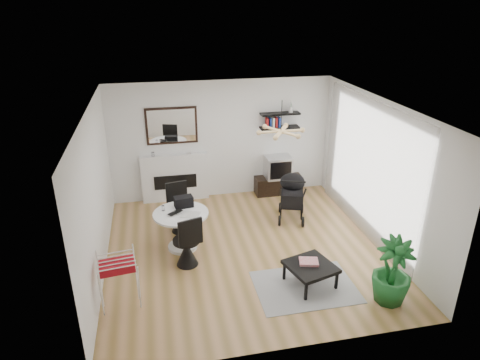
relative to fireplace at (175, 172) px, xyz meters
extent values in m
plane|color=olive|center=(1.10, -2.42, -0.69)|extent=(5.00, 5.00, 0.00)
plane|color=white|center=(1.10, -2.42, 2.01)|extent=(5.00, 5.00, 0.00)
plane|color=white|center=(1.10, 0.08, 0.66)|extent=(5.00, 0.00, 5.00)
plane|color=white|center=(-1.40, -2.42, 0.66)|extent=(0.00, 5.00, 5.00)
plane|color=white|center=(3.60, -2.42, 0.66)|extent=(0.00, 5.00, 5.00)
cube|color=white|center=(3.50, -2.22, 0.66)|extent=(0.04, 3.60, 2.60)
cube|color=white|center=(0.00, 0.00, -0.14)|extent=(1.50, 0.15, 1.10)
cube|color=black|center=(0.00, -0.06, -0.21)|extent=(0.95, 0.06, 0.32)
cube|color=black|center=(0.00, 0.06, 1.06)|extent=(1.12, 0.03, 0.82)
cube|color=white|center=(0.00, 0.04, 1.06)|extent=(1.02, 0.01, 0.72)
cube|color=black|center=(2.42, -0.05, 0.91)|extent=(0.90, 0.25, 0.04)
cube|color=black|center=(2.42, -0.05, 1.23)|extent=(0.90, 0.25, 0.04)
cube|color=black|center=(2.42, -0.13, -0.48)|extent=(1.11, 0.39, 0.42)
cube|color=silver|center=(2.39, -0.13, -0.01)|extent=(0.59, 0.52, 0.52)
cube|color=black|center=(2.39, -0.38, -0.01)|extent=(0.50, 0.01, 0.41)
cylinder|color=white|center=(-0.03, -2.12, -0.66)|extent=(0.54, 0.54, 0.06)
cylinder|color=white|center=(-0.03, -2.12, -0.31)|extent=(0.14, 0.14, 0.64)
cylinder|color=white|center=(-0.03, -2.12, 0.03)|extent=(1.01, 1.01, 0.04)
imported|color=black|center=(-0.10, -2.16, 0.06)|extent=(0.35, 0.34, 0.02)
cube|color=black|center=(0.05, -1.89, 0.15)|extent=(0.36, 0.25, 0.20)
cube|color=silver|center=(0.14, -2.24, 0.06)|extent=(0.40, 0.37, 0.01)
cylinder|color=white|center=(-0.33, -1.96, 0.10)|extent=(0.06, 0.06, 0.10)
cylinder|color=black|center=(0.00, -1.48, -0.21)|extent=(0.47, 0.47, 0.05)
cone|color=black|center=(0.00, -1.48, -0.46)|extent=(0.38, 0.38, 0.45)
cube|color=black|center=(-0.04, -1.27, 0.06)|extent=(0.43, 0.13, 0.48)
cylinder|color=black|center=(0.01, -2.68, -0.21)|extent=(0.47, 0.47, 0.05)
cone|color=black|center=(0.01, -2.68, -0.46)|extent=(0.38, 0.38, 0.45)
cube|color=black|center=(0.07, -2.88, 0.06)|extent=(0.42, 0.17, 0.48)
cube|color=maroon|center=(-1.07, -3.61, 0.08)|extent=(0.53, 0.35, 0.13)
cube|color=black|center=(2.31, -1.44, -0.16)|extent=(0.61, 0.75, 0.30)
ellipsoid|color=black|center=(2.37, -1.26, 0.07)|extent=(0.52, 0.52, 0.37)
cylinder|color=black|center=(2.18, -1.83, 0.34)|extent=(0.46, 0.18, 0.03)
torus|color=black|center=(2.18, -1.08, -0.59)|extent=(0.12, 0.23, 0.23)
torus|color=black|center=(2.63, -1.22, -0.59)|extent=(0.12, 0.23, 0.23)
torus|color=black|center=(1.99, -1.66, -0.59)|extent=(0.12, 0.23, 0.23)
torus|color=black|center=(2.44, -1.80, -0.59)|extent=(0.12, 0.23, 0.23)
cube|color=#969696|center=(1.81, -3.72, -0.68)|extent=(1.60, 1.16, 0.01)
cube|color=black|center=(1.90, -3.66, -0.34)|extent=(0.87, 0.87, 0.06)
cube|color=black|center=(1.70, -4.03, -0.52)|extent=(0.04, 0.04, 0.30)
cube|color=black|center=(2.28, -3.86, -0.52)|extent=(0.04, 0.04, 0.30)
cube|color=black|center=(1.53, -3.45, -0.52)|extent=(0.04, 0.04, 0.30)
cube|color=black|center=(2.11, -3.28, -0.52)|extent=(0.04, 0.04, 0.30)
cube|color=#D23444|center=(1.89, -3.59, -0.29)|extent=(0.35, 0.30, 0.04)
imported|color=#1B5E25|center=(2.95, -4.29, -0.15)|extent=(0.65, 0.65, 1.06)
camera|label=1|loc=(-0.39, -9.06, 3.62)|focal=32.00mm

